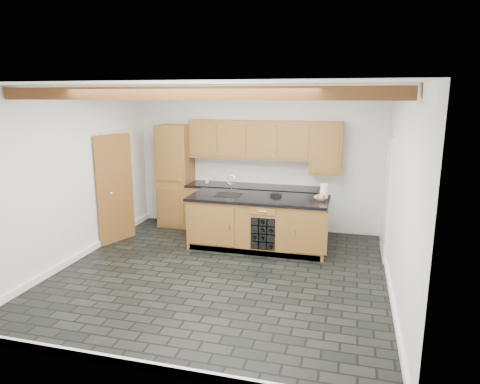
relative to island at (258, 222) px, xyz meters
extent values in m
plane|color=black|center=(-0.31, -1.28, -0.46)|extent=(5.00, 5.00, 0.00)
plane|color=white|center=(-0.31, 1.22, 0.94)|extent=(5.00, 0.00, 5.00)
plane|color=white|center=(-2.81, -1.28, 0.94)|extent=(0.00, 5.00, 5.00)
plane|color=white|center=(2.19, -1.28, 0.94)|extent=(0.00, 5.00, 5.00)
plane|color=white|center=(-0.31, -1.28, 2.34)|extent=(5.00, 5.00, 0.00)
cube|color=#5C3217|center=(-0.31, -2.48, 2.24)|extent=(4.90, 0.15, 0.15)
cube|color=#5C3217|center=(-0.31, -0.68, 2.24)|extent=(4.90, 0.15, 0.15)
cube|color=white|center=(-2.79, -1.28, -0.41)|extent=(0.04, 5.00, 0.10)
cube|color=white|center=(2.17, -1.28, -0.41)|extent=(0.04, 5.00, 0.10)
cube|color=white|center=(-0.31, -3.76, -0.41)|extent=(5.00, 0.04, 0.10)
cube|color=white|center=(-2.78, 0.02, 0.56)|extent=(0.06, 0.94, 2.04)
cube|color=olive|center=(-2.63, -0.33, 0.54)|extent=(0.31, 0.77, 2.00)
cube|color=white|center=(2.16, 0.22, 0.56)|extent=(0.06, 0.98, 2.04)
cube|color=black|center=(2.19, 0.22, 0.54)|extent=(0.02, 0.86, 1.96)
cube|color=olive|center=(-1.96, 0.92, 0.59)|extent=(0.65, 0.60, 2.10)
cube|color=olive|center=(-0.33, 0.92, -0.02)|extent=(2.60, 0.60, 0.88)
cube|color=black|center=(-0.33, 0.92, 0.44)|extent=(2.64, 0.62, 0.05)
cube|color=white|center=(-0.33, 1.21, 0.73)|extent=(2.60, 0.02, 0.52)
cube|color=olive|center=(-0.43, 1.04, 1.36)|extent=(2.40, 0.35, 0.75)
cube|color=olive|center=(1.07, 1.04, 1.24)|extent=(0.60, 0.35, 1.00)
cube|color=olive|center=(-0.01, 0.02, -0.02)|extent=(2.40, 0.90, 0.88)
cube|color=black|center=(-0.01, 0.02, 0.44)|extent=(2.46, 0.96, 0.05)
cube|color=olive|center=(-0.73, -0.45, 0.02)|extent=(0.80, 0.02, 0.70)
cube|color=olive|center=(0.94, -0.45, 0.02)|extent=(0.60, 0.02, 0.70)
cube|color=black|center=(0.17, -0.29, -0.06)|extent=(0.42, 0.30, 0.56)
cylinder|color=black|center=(0.31, -0.33, 0.01)|extent=(0.07, 0.26, 0.07)
cylinder|color=black|center=(0.17, -0.33, -0.13)|extent=(0.07, 0.26, 0.07)
cylinder|color=black|center=(0.03, -0.33, -0.13)|extent=(0.07, 0.26, 0.07)
cylinder|color=black|center=(0.17, -0.33, 0.15)|extent=(0.07, 0.26, 0.07)
cylinder|color=black|center=(0.17, -0.33, 0.01)|extent=(0.07, 0.26, 0.07)
cylinder|color=black|center=(0.31, -0.33, -0.27)|extent=(0.07, 0.26, 0.07)
cube|color=black|center=(-0.56, 0.02, 0.46)|extent=(0.45, 0.40, 0.02)
cylinder|color=silver|center=(-0.56, 0.20, 0.57)|extent=(0.02, 0.02, 0.20)
torus|color=silver|center=(-0.56, 0.20, 0.71)|extent=(0.18, 0.02, 0.18)
cylinder|color=silver|center=(-0.64, 0.20, 0.51)|extent=(0.02, 0.02, 0.08)
cylinder|color=silver|center=(-0.48, 0.20, 0.51)|extent=(0.02, 0.02, 0.08)
cube|color=black|center=(0.28, 0.15, 0.49)|extent=(0.19, 0.11, 0.04)
cylinder|color=black|center=(0.28, 0.15, 0.51)|extent=(0.13, 0.13, 0.02)
imported|color=beige|center=(1.07, 0.06, 0.49)|extent=(0.25, 0.25, 0.06)
sphere|color=red|center=(1.12, 0.06, 0.52)|extent=(0.07, 0.07, 0.07)
sphere|color=orange|center=(1.09, 0.11, 0.52)|extent=(0.07, 0.07, 0.07)
sphere|color=olive|center=(1.03, 0.09, 0.52)|extent=(0.07, 0.07, 0.07)
sphere|color=red|center=(1.03, 0.03, 0.52)|extent=(0.07, 0.07, 0.07)
sphere|color=orange|center=(1.09, 0.01, 0.52)|extent=(0.07, 0.07, 0.07)
cylinder|color=white|center=(1.11, 0.23, 0.59)|extent=(0.13, 0.13, 0.25)
imported|color=white|center=(-1.28, 0.92, 0.51)|extent=(0.13, 0.13, 0.09)
camera|label=1|loc=(1.56, -7.16, 2.21)|focal=32.00mm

